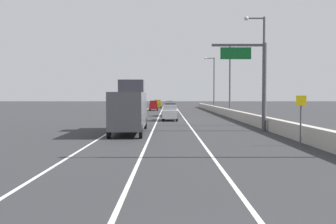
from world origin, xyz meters
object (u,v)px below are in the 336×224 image
at_px(car_red_0, 155,106).
at_px(car_gray_1, 171,109).
at_px(lamp_post_right_third, 230,75).
at_px(car_white_2, 171,113).
at_px(speed_advisory_sign, 302,116).
at_px(car_yellow_4, 159,104).
at_px(overhead_sign_gantry, 257,76).
at_px(car_black_5, 138,108).
at_px(box_truck, 131,108).
at_px(car_silver_3, 171,104).
at_px(lamp_post_right_second, 263,64).
at_px(lamp_post_right_fourth, 214,80).

xyz_separation_m(car_red_0, car_gray_1, (3.30, -21.85, -0.03)).
xyz_separation_m(lamp_post_right_third, car_white_2, (-8.93, -11.61, -5.29)).
distance_m(speed_advisory_sign, car_yellow_4, 75.54).
bearing_deg(car_yellow_4, overhead_sign_gantry, -81.13).
bearing_deg(car_black_5, car_white_2, -74.75).
bearing_deg(overhead_sign_gantry, car_gray_1, 106.25).
bearing_deg(speed_advisory_sign, box_truck, 143.41).
bearing_deg(speed_advisory_sign, lamp_post_right_third, 87.90).
relative_size(car_white_2, car_silver_3, 1.11).
xyz_separation_m(overhead_sign_gantry, speed_advisory_sign, (0.44, -9.79, -2.96)).
height_order(lamp_post_right_second, car_red_0, lamp_post_right_second).
distance_m(car_gray_1, box_truck, 26.41).
relative_size(lamp_post_right_fourth, car_gray_1, 2.66).
xyz_separation_m(lamp_post_right_fourth, car_silver_3, (-8.78, 17.04, -5.30)).
relative_size(overhead_sign_gantry, car_gray_1, 1.82).
relative_size(speed_advisory_sign, car_red_0, 0.74).
distance_m(car_red_0, car_yellow_4, 18.59).
height_order(car_yellow_4, car_black_5, car_yellow_4).
xyz_separation_m(car_silver_3, car_yellow_4, (-3.09, 2.68, 0.10)).
height_order(lamp_post_right_fourth, car_yellow_4, lamp_post_right_fourth).
bearing_deg(lamp_post_right_second, car_black_5, 116.83).
distance_m(lamp_post_right_second, car_black_5, 33.45).
bearing_deg(car_gray_1, lamp_post_right_second, -64.28).
xyz_separation_m(speed_advisory_sign, car_silver_3, (-7.50, 72.11, -0.83)).
bearing_deg(car_yellow_4, car_gray_1, -85.77).
bearing_deg(car_yellow_4, lamp_post_right_second, -78.50).
distance_m(overhead_sign_gantry, car_black_5, 37.75).
bearing_deg(lamp_post_right_fourth, car_black_5, -145.73).
bearing_deg(car_yellow_4, speed_advisory_sign, -81.94).
distance_m(lamp_post_right_second, car_red_0, 42.80).
xyz_separation_m(car_yellow_4, car_black_5, (-2.86, -29.76, -0.08)).
distance_m(speed_advisory_sign, car_gray_1, 35.19).
bearing_deg(lamp_post_right_third, car_silver_3, 103.44).
bearing_deg(lamp_post_right_second, car_silver_3, 99.00).
bearing_deg(car_gray_1, car_red_0, 98.59).
relative_size(car_gray_1, car_black_5, 0.91).
bearing_deg(speed_advisory_sign, car_gray_1, 102.47).
xyz_separation_m(speed_advisory_sign, car_white_2, (-7.64, 23.71, -0.82)).
bearing_deg(car_silver_3, car_black_5, -102.39).
height_order(lamp_post_right_fourth, car_white_2, lamp_post_right_fourth).
xyz_separation_m(overhead_sign_gantry, lamp_post_right_fourth, (1.72, 45.27, 1.51)).
height_order(speed_advisory_sign, car_yellow_4, speed_advisory_sign).
bearing_deg(box_truck, car_yellow_4, 89.63).
height_order(speed_advisory_sign, car_silver_3, speed_advisory_sign).
bearing_deg(lamp_post_right_second, car_yellow_4, 101.50).
bearing_deg(car_silver_3, lamp_post_right_second, -81.00).
bearing_deg(car_gray_1, car_black_5, 118.73).
distance_m(lamp_post_right_third, car_red_0, 24.74).
height_order(lamp_post_right_third, car_white_2, lamp_post_right_third).
xyz_separation_m(lamp_post_right_second, car_black_5, (-14.91, 29.47, -5.28)).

